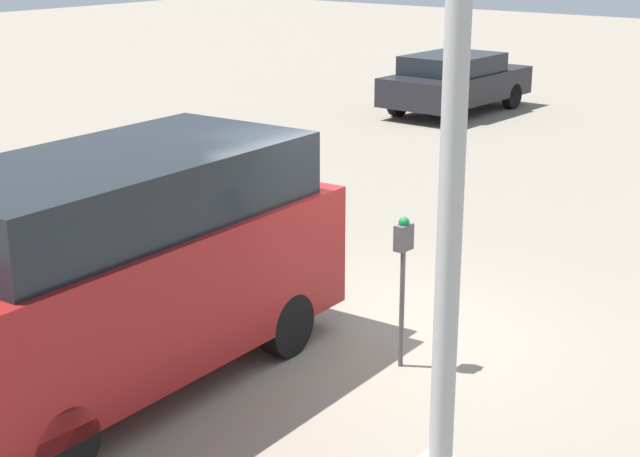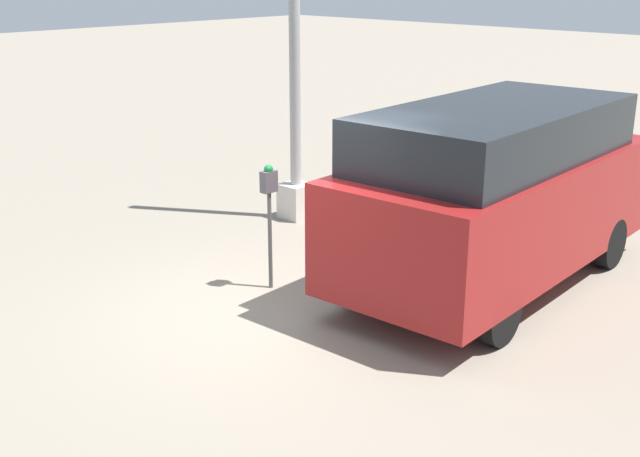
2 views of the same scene
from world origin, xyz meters
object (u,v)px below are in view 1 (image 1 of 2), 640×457
at_px(parked_van, 116,266).
at_px(parking_meter_near, 403,258).
at_px(car_distant, 456,81).
at_px(lamp_post, 447,295).

bearing_deg(parked_van, parking_meter_near, 133.49).
relative_size(parked_van, car_distant, 1.18).
bearing_deg(parked_van, car_distant, -164.36).
distance_m(parking_meter_near, parked_van, 2.77).
bearing_deg(parking_meter_near, parked_van, -42.36).
distance_m(parked_van, car_distant, 15.53).
xyz_separation_m(parking_meter_near, parked_van, (2.01, -1.90, 0.06)).
height_order(parking_meter_near, car_distant, parking_meter_near).
xyz_separation_m(lamp_post, parked_van, (-0.25, -3.73, -0.67)).
xyz_separation_m(lamp_post, car_distant, (-14.94, -8.74, -1.13)).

